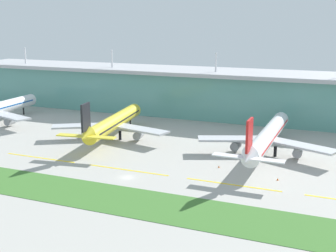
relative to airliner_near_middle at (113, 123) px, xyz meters
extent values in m
plane|color=#A8A59E|center=(26.43, -39.05, -6.45)|extent=(600.00, 600.00, 0.00)
cube|color=#5B9E93|center=(26.43, 57.86, 3.94)|extent=(280.00, 28.00, 20.78)
cube|color=#B2B2B7|center=(26.43, 57.86, 15.23)|extent=(288.00, 34.00, 1.80)
cylinder|color=silver|center=(-85.57, 52.26, 20.63)|extent=(0.90, 0.90, 9.00)
cylinder|color=silver|center=(-29.57, 52.26, 20.63)|extent=(0.90, 0.90, 9.00)
cylinder|color=silver|center=(26.43, 52.26, 20.63)|extent=(0.90, 0.90, 9.00)
cone|color=white|center=(-65.91, 33.21, 0.05)|extent=(5.74, 4.33, 5.51)
cube|color=#B7BABF|center=(-51.83, -0.89, -1.25)|extent=(24.92, 14.08, 0.70)
cylinder|color=gray|center=(-53.11, 0.48, -4.05)|extent=(3.47, 4.69, 3.20)
cylinder|color=black|center=(-65.36, 24.11, -4.65)|extent=(0.70, 0.70, 3.60)
cylinder|color=yellow|center=(-0.23, 1.52, 0.05)|extent=(13.26, 51.17, 5.80)
cone|color=yellow|center=(-4.29, 28.66, 0.05)|extent=(6.04, 4.77, 5.51)
cone|color=yellow|center=(3.98, -26.60, 1.25)|extent=(5.86, 7.28, 5.72)
cube|color=black|center=(3.83, -25.61, 7.70)|extent=(1.64, 6.43, 9.50)
cube|color=yellow|center=(-1.54, -26.92, 1.05)|extent=(10.36, 4.64, 0.36)
cube|color=yellow|center=(9.34, -25.29, 1.05)|extent=(10.36, 4.64, 0.36)
cube|color=#B7BABF|center=(-11.44, -4.63, -1.25)|extent=(24.13, 18.04, 0.70)
cylinder|color=gray|center=(-10.47, -3.02, -4.05)|extent=(3.83, 4.92, 3.20)
cube|color=#B7BABF|center=(12.29, -1.08, -1.25)|extent=(24.92, 12.21, 0.70)
cylinder|color=gray|center=(10.89, 0.17, -4.05)|extent=(3.83, 4.92, 3.20)
cylinder|color=black|center=(-3.05, 20.39, -4.65)|extent=(0.70, 0.70, 3.60)
cylinder|color=black|center=(-2.95, -1.92, -4.65)|extent=(1.10, 1.10, 3.60)
cylinder|color=black|center=(3.38, -0.97, -4.65)|extent=(1.10, 1.10, 3.60)
cube|color=black|center=(-0.23, 1.52, 0.45)|extent=(12.55, 46.14, 0.60)
cylinder|color=white|center=(60.86, 2.90, 0.05)|extent=(5.90, 59.55, 5.80)
cone|color=white|center=(60.91, 34.67, 0.05)|extent=(5.52, 4.01, 5.51)
cone|color=white|center=(60.80, -29.87, 1.25)|extent=(4.94, 6.64, 5.72)
cube|color=red|center=(60.81, -28.87, 7.70)|extent=(0.71, 6.40, 9.50)
cube|color=white|center=(55.30, -29.36, 1.05)|extent=(10.01, 3.22, 0.36)
cube|color=white|center=(66.30, -29.38, 1.05)|extent=(10.01, 3.22, 0.36)
cube|color=#B7BABF|center=(48.85, -1.50, -1.25)|extent=(24.80, 15.26, 0.70)
cylinder|color=gray|center=(50.05, -0.06, -4.05)|extent=(3.21, 4.51, 3.20)
cube|color=#B7BABF|center=(72.85, -1.54, -1.25)|extent=(24.80, 15.33, 0.70)
cylinder|color=gray|center=(71.65, -0.10, -4.05)|extent=(3.21, 4.51, 3.20)
cylinder|color=black|center=(60.90, 25.23, -4.65)|extent=(0.70, 0.70, 3.60)
cylinder|color=black|center=(57.65, -0.10, -4.65)|extent=(1.10, 1.10, 3.60)
cylinder|color=black|center=(64.05, -0.11, -4.65)|extent=(1.10, 1.10, 3.60)
cube|color=red|center=(60.86, 2.90, 0.45)|extent=(5.93, 53.60, 0.60)
cube|color=yellow|center=(-10.57, -32.86, -6.43)|extent=(28.00, 0.70, 0.04)
cube|color=yellow|center=(23.43, -32.86, -6.43)|extent=(28.00, 0.70, 0.04)
cube|color=yellow|center=(57.43, -32.86, -6.43)|extent=(28.00, 0.70, 0.04)
cube|color=#3D702D|center=(26.43, -55.19, -6.40)|extent=(300.00, 18.00, 0.10)
cone|color=orange|center=(49.39, -19.37, -6.10)|extent=(0.56, 0.56, 0.70)
cone|color=orange|center=(68.83, -24.10, -6.10)|extent=(0.56, 0.56, 0.70)
camera|label=1|loc=(86.76, -152.33, 39.56)|focal=47.83mm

